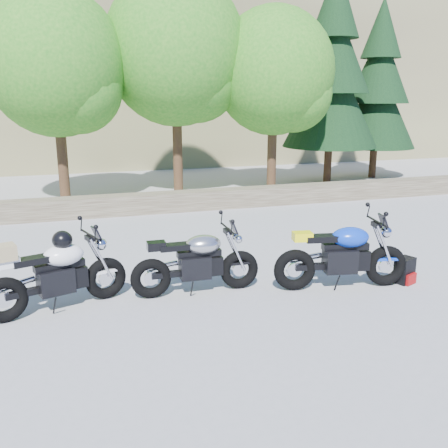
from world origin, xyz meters
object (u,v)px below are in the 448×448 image
Objects in this scene: silver_bike at (197,263)px; white_bike at (56,272)px; backpack at (405,271)px; blue_bike at (342,256)px.

white_bike reaches higher than silver_bike.
backpack is at bearing -9.02° from silver_bike.
backpack is at bearing -23.84° from white_bike.
white_bike is at bearing 151.63° from backpack.
blue_bike is (2.22, -0.47, 0.04)m from silver_bike.
white_bike reaches higher than blue_bike.
backpack is (3.32, -0.58, -0.29)m from silver_bike.
silver_bike is at bearing 177.92° from blue_bike.
silver_bike is 1.00× the size of white_bike.
blue_bike is at bearing -23.84° from white_bike.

